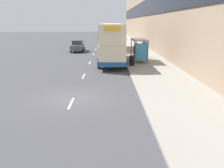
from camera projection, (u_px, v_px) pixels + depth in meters
ground_plane at (73, 98)px, 15.04m from camera, size 220.00×220.00×0.00m
pavement at (129, 44)px, 52.48m from camera, size 5.00×93.00×0.14m
terrace_facade at (149, 5)px, 50.67m from camera, size 3.10×93.00×15.69m
lane_mark_0 at (71, 103)px, 14.09m from camera, size 0.12×2.00×0.01m
lane_mark_1 at (84, 76)px, 21.24m from camera, size 0.12×2.00×0.01m
lane_mark_2 at (90, 63)px, 28.39m from camera, size 0.12×2.00×0.01m
lane_mark_3 at (94, 54)px, 35.53m from camera, size 0.12×2.00×0.01m
lane_mark_4 at (96, 49)px, 42.68m from camera, size 0.12×2.00×0.01m
lane_mark_5 at (98, 45)px, 49.82m from camera, size 0.12×2.00×0.01m
lane_mark_6 at (99, 42)px, 56.97m from camera, size 0.12×2.00×0.01m
lane_mark_7 at (100, 40)px, 64.11m from camera, size 0.12×2.00×0.01m
bus_shelter at (141, 46)px, 27.86m from camera, size 1.60×4.20×2.48m
double_decker_bus_near at (112, 42)px, 27.76m from camera, size 2.85×11.54×4.30m
double_decker_bus_ahead at (112, 36)px, 41.46m from camera, size 2.85×11.12×4.30m
car_0 at (78, 46)px, 38.92m from camera, size 1.95×4.44×1.77m
pedestrian_at_shelter at (144, 51)px, 31.69m from camera, size 0.32×0.32×1.60m
pedestrian_1 at (145, 51)px, 29.94m from camera, size 0.36×0.36×1.83m
pedestrian_2 at (136, 48)px, 33.18m from camera, size 0.37×0.37×1.86m
pedestrian_3 at (135, 51)px, 31.17m from camera, size 0.33×0.33×1.66m
litter_bin at (132, 60)px, 25.59m from camera, size 0.55×0.55×1.05m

